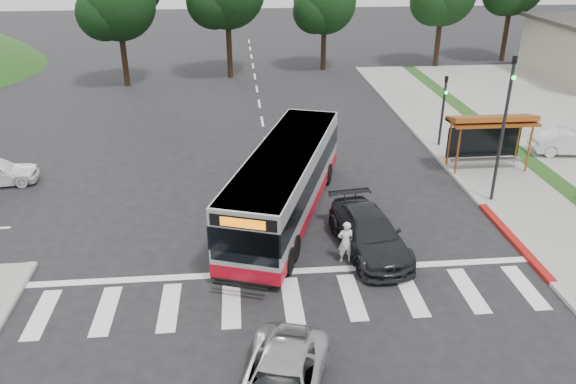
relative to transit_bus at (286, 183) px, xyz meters
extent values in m
plane|color=black|center=(-0.33, -1.11, -1.47)|extent=(140.00, 140.00, 0.00)
cube|color=gray|center=(10.67, 6.89, -1.41)|extent=(4.00, 40.00, 0.12)
cube|color=#9E9991|center=(8.67, 6.89, -1.40)|extent=(0.30, 40.00, 0.15)
cube|color=maroon|center=(8.67, -3.11, -1.39)|extent=(0.32, 6.00, 0.15)
cube|color=silver|center=(-0.33, -6.11, -1.46)|extent=(18.00, 2.60, 0.01)
cylinder|color=#9A4C19|center=(8.67, 3.29, -0.20)|extent=(0.10, 0.10, 2.30)
cylinder|color=#9A4C19|center=(12.27, 3.29, -0.20)|extent=(0.10, 0.10, 2.30)
cylinder|color=#9A4C19|center=(8.67, 4.49, -0.20)|extent=(0.10, 0.10, 2.30)
cylinder|color=#9A4C19|center=(12.27, 4.49, -0.20)|extent=(0.10, 0.10, 2.30)
cube|color=#9A4C19|center=(10.47, 3.89, 1.10)|extent=(4.20, 1.60, 0.12)
cube|color=#9A4C19|center=(10.47, 3.94, 1.25)|extent=(4.20, 1.32, 0.51)
cube|color=black|center=(10.47, 4.49, -0.15)|extent=(3.80, 0.06, 1.60)
cube|color=gray|center=(10.47, 3.89, -0.90)|extent=(3.60, 0.40, 0.08)
cylinder|color=black|center=(9.27, 0.39, 1.78)|extent=(0.14, 0.14, 6.50)
imported|color=black|center=(9.27, 0.39, 4.53)|extent=(0.16, 0.20, 1.00)
sphere|color=#19E533|center=(9.27, 0.21, 4.18)|extent=(0.18, 0.18, 0.18)
cylinder|color=black|center=(9.27, 7.39, 0.53)|extent=(0.14, 0.14, 4.00)
imported|color=black|center=(9.27, 7.39, 2.03)|extent=(0.16, 0.20, 1.00)
sphere|color=#19E533|center=(9.27, 7.21, 1.68)|extent=(0.18, 0.18, 0.18)
cylinder|color=black|center=(15.67, 26.89, 0.83)|extent=(0.44, 0.44, 4.40)
sphere|color=black|center=(14.69, 26.19, 4.13)|extent=(3.92, 3.92, 3.92)
cylinder|color=black|center=(22.67, 28.89, 0.95)|extent=(0.44, 0.44, 4.84)
cylinder|color=black|center=(-2.33, 24.89, 0.95)|extent=(0.44, 0.44, 4.84)
sphere|color=black|center=(-3.38, 24.14, 4.58)|extent=(4.20, 4.20, 4.20)
cylinder|color=black|center=(5.67, 26.89, 0.51)|extent=(0.44, 0.44, 3.96)
sphere|color=black|center=(5.67, 26.89, 4.11)|extent=(5.20, 5.20, 5.20)
sphere|color=black|center=(4.76, 26.24, 3.48)|extent=(3.64, 3.64, 3.64)
cylinder|color=black|center=(-10.33, 22.89, 0.73)|extent=(0.44, 0.44, 4.40)
sphere|color=black|center=(-10.33, 22.89, 4.73)|extent=(5.60, 5.60, 5.60)
sphere|color=black|center=(-11.31, 22.19, 4.03)|extent=(3.92, 3.92, 3.92)
imported|color=silver|center=(1.83, -3.91, -0.65)|extent=(0.62, 0.43, 1.64)
imported|color=black|center=(2.87, -3.20, -0.73)|extent=(2.74, 5.31, 1.47)
imported|color=silver|center=(15.75, 5.46, -0.71)|extent=(4.13, 1.90, 1.31)
camera|label=1|loc=(-1.89, -21.22, 9.62)|focal=35.00mm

